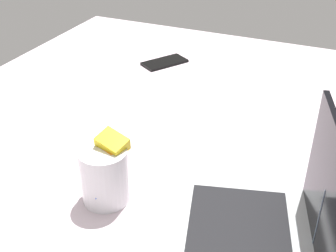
{
  "coord_description": "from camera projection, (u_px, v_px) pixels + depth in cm",
  "views": [
    {
      "loc": [
        62.12,
        29.11,
        73.5
      ],
      "look_at": [
        -12.59,
        -3.62,
        24.0
      ],
      "focal_mm": 47.12,
      "sensor_mm": 36.0,
      "label": 1
    }
  ],
  "objects": [
    {
      "name": "snack_cup",
      "position": [
        104.0,
        173.0,
        0.81
      ],
      "size": [
        9.45,
        9.29,
        13.83
      ],
      "color": "silver",
      "rests_on": "bed_mattress"
    },
    {
      "name": "cell_phone",
      "position": [
        165.0,
        62.0,
        1.4
      ],
      "size": [
        15.46,
        13.27,
        0.8
      ],
      "primitive_type": "cube",
      "rotation": [
        0.0,
        0.0,
        1.0
      ],
      "color": "black",
      "rests_on": "bed_mattress"
    },
    {
      "name": "bed_mattress",
      "position": [
        160.0,
        219.0,
        0.92
      ],
      "size": [
        180.0,
        140.0,
        18.0
      ],
      "primitive_type": "cube",
      "color": "silver",
      "rests_on": "ground"
    },
    {
      "name": "laptop",
      "position": [
        269.0,
        240.0,
        0.69
      ],
      "size": [
        37.94,
        30.96,
        23.0
      ],
      "rotation": [
        0.0,
        0.0,
        0.27
      ],
      "color": "#B7BABC",
      "rests_on": "bed_mattress"
    }
  ]
}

